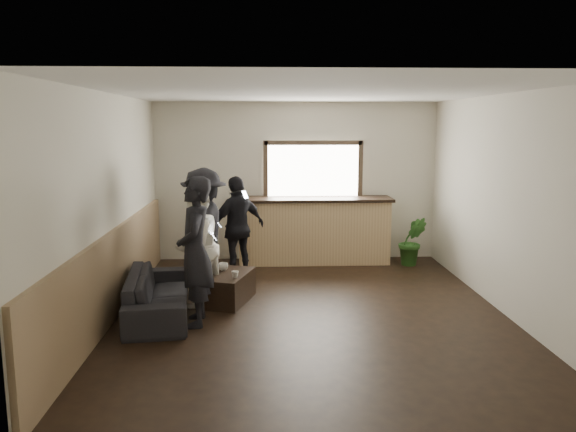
{
  "coord_description": "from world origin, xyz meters",
  "views": [
    {
      "loc": [
        -0.59,
        -6.96,
        2.41
      ],
      "look_at": [
        -0.26,
        0.4,
        1.2
      ],
      "focal_mm": 35.0,
      "sensor_mm": 36.0,
      "label": 1
    }
  ],
  "objects_px": {
    "coffee_table": "(229,288)",
    "person_b": "(196,246)",
    "cup_a": "(223,267)",
    "cup_b": "(235,274)",
    "person_c": "(204,229)",
    "potted_plant": "(412,241)",
    "person_a": "(195,252)",
    "sofa": "(158,294)",
    "bar_counter": "(314,226)",
    "person_d": "(238,227)"
  },
  "relations": [
    {
      "from": "cup_b",
      "to": "bar_counter",
      "type": "bearing_deg",
      "value": 62.33
    },
    {
      "from": "person_c",
      "to": "bar_counter",
      "type": "bearing_deg",
      "value": 134.79
    },
    {
      "from": "cup_b",
      "to": "cup_a",
      "type": "bearing_deg",
      "value": 114.94
    },
    {
      "from": "sofa",
      "to": "cup_b",
      "type": "xyz_separation_m",
      "value": [
        0.97,
        0.28,
        0.17
      ]
    },
    {
      "from": "coffee_table",
      "to": "person_b",
      "type": "relative_size",
      "value": 0.55
    },
    {
      "from": "cup_b",
      "to": "potted_plant",
      "type": "bearing_deg",
      "value": 35.56
    },
    {
      "from": "person_a",
      "to": "bar_counter",
      "type": "bearing_deg",
      "value": 146.47
    },
    {
      "from": "person_d",
      "to": "cup_b",
      "type": "bearing_deg",
      "value": 56.17
    },
    {
      "from": "sofa",
      "to": "person_a",
      "type": "distance_m",
      "value": 0.89
    },
    {
      "from": "cup_b",
      "to": "person_a",
      "type": "relative_size",
      "value": 0.05
    },
    {
      "from": "person_b",
      "to": "person_c",
      "type": "distance_m",
      "value": 0.81
    },
    {
      "from": "person_a",
      "to": "person_c",
      "type": "xyz_separation_m",
      "value": [
        -0.05,
        1.53,
        -0.01
      ]
    },
    {
      "from": "bar_counter",
      "to": "person_a",
      "type": "relative_size",
      "value": 1.49
    },
    {
      "from": "person_a",
      "to": "coffee_table",
      "type": "bearing_deg",
      "value": 153.94
    },
    {
      "from": "cup_a",
      "to": "person_a",
      "type": "relative_size",
      "value": 0.07
    },
    {
      "from": "sofa",
      "to": "potted_plant",
      "type": "bearing_deg",
      "value": -65.87
    },
    {
      "from": "potted_plant",
      "to": "person_d",
      "type": "relative_size",
      "value": 0.53
    },
    {
      "from": "bar_counter",
      "to": "sofa",
      "type": "bearing_deg",
      "value": -129.64
    },
    {
      "from": "potted_plant",
      "to": "person_b",
      "type": "relative_size",
      "value": 0.53
    },
    {
      "from": "person_c",
      "to": "cup_a",
      "type": "bearing_deg",
      "value": 35.01
    },
    {
      "from": "cup_a",
      "to": "person_b",
      "type": "distance_m",
      "value": 0.57
    },
    {
      "from": "bar_counter",
      "to": "cup_b",
      "type": "distance_m",
      "value": 2.73
    },
    {
      "from": "cup_b",
      "to": "person_c",
      "type": "bearing_deg",
      "value": 118.43
    },
    {
      "from": "sofa",
      "to": "coffee_table",
      "type": "xyz_separation_m",
      "value": [
        0.87,
        0.5,
        -0.08
      ]
    },
    {
      "from": "person_a",
      "to": "potted_plant",
      "type": "bearing_deg",
      "value": 124.69
    },
    {
      "from": "person_b",
      "to": "person_d",
      "type": "relative_size",
      "value": 1.0
    },
    {
      "from": "bar_counter",
      "to": "person_d",
      "type": "bearing_deg",
      "value": -143.75
    },
    {
      "from": "person_c",
      "to": "person_a",
      "type": "bearing_deg",
      "value": 5.9
    },
    {
      "from": "bar_counter",
      "to": "coffee_table",
      "type": "height_order",
      "value": "bar_counter"
    },
    {
      "from": "cup_b",
      "to": "person_c",
      "type": "xyz_separation_m",
      "value": [
        -0.49,
        0.9,
        0.45
      ]
    },
    {
      "from": "sofa",
      "to": "bar_counter",
      "type": "bearing_deg",
      "value": -46.9
    },
    {
      "from": "cup_a",
      "to": "potted_plant",
      "type": "distance_m",
      "value": 3.56
    },
    {
      "from": "person_d",
      "to": "bar_counter",
      "type": "bearing_deg",
      "value": -178.41
    },
    {
      "from": "potted_plant",
      "to": "person_a",
      "type": "height_order",
      "value": "person_a"
    },
    {
      "from": "coffee_table",
      "to": "potted_plant",
      "type": "distance_m",
      "value": 3.59
    },
    {
      "from": "coffee_table",
      "to": "person_c",
      "type": "distance_m",
      "value": 1.05
    },
    {
      "from": "cup_b",
      "to": "person_d",
      "type": "bearing_deg",
      "value": 90.83
    },
    {
      "from": "cup_a",
      "to": "potted_plant",
      "type": "relative_size",
      "value": 0.16
    },
    {
      "from": "cup_a",
      "to": "person_b",
      "type": "relative_size",
      "value": 0.08
    },
    {
      "from": "coffee_table",
      "to": "person_c",
      "type": "xyz_separation_m",
      "value": [
        -0.39,
        0.69,
        0.7
      ]
    },
    {
      "from": "coffee_table",
      "to": "person_a",
      "type": "height_order",
      "value": "person_a"
    },
    {
      "from": "coffee_table",
      "to": "cup_b",
      "type": "height_order",
      "value": "cup_b"
    },
    {
      "from": "sofa",
      "to": "cup_a",
      "type": "relative_size",
      "value": 14.19
    },
    {
      "from": "person_b",
      "to": "cup_b",
      "type": "bearing_deg",
      "value": 105.05
    },
    {
      "from": "person_a",
      "to": "sofa",
      "type": "bearing_deg",
      "value": -127.47
    },
    {
      "from": "coffee_table",
      "to": "person_c",
      "type": "height_order",
      "value": "person_c"
    },
    {
      "from": "cup_a",
      "to": "person_d",
      "type": "distance_m",
      "value": 1.15
    },
    {
      "from": "sofa",
      "to": "cup_a",
      "type": "distance_m",
      "value": 1.05
    },
    {
      "from": "potted_plant",
      "to": "person_c",
      "type": "relative_size",
      "value": 0.48
    },
    {
      "from": "cup_a",
      "to": "sofa",
      "type": "bearing_deg",
      "value": -139.39
    }
  ]
}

